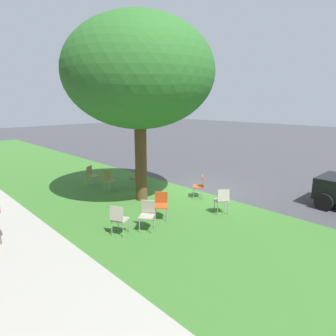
{
  "coord_description": "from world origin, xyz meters",
  "views": [
    {
      "loc": [
        -7.52,
        9.21,
        3.65
      ],
      "look_at": [
        0.89,
        1.14,
        1.0
      ],
      "focal_mm": 30.81,
      "sensor_mm": 36.0,
      "label": 1
    }
  ],
  "objects_px": {
    "chair_2": "(109,179)",
    "chair_6": "(137,177)",
    "chair_3": "(119,218)",
    "chair_4": "(222,199)",
    "chair_5": "(91,174)",
    "street_tree": "(139,73)",
    "chair_7": "(142,172)",
    "chair_8": "(200,185)",
    "chair_1": "(161,203)",
    "chair_0": "(147,213)"
  },
  "relations": [
    {
      "from": "chair_4",
      "to": "chair_5",
      "type": "xyz_separation_m",
      "value": [
        6.11,
        1.4,
        0.0
      ]
    },
    {
      "from": "chair_3",
      "to": "chair_6",
      "type": "xyz_separation_m",
      "value": [
        3.27,
        -3.16,
        0.0
      ]
    },
    {
      "from": "chair_0",
      "to": "chair_6",
      "type": "bearing_deg",
      "value": -33.68
    },
    {
      "from": "chair_1",
      "to": "chair_6",
      "type": "xyz_separation_m",
      "value": [
        3.22,
        -1.52,
        0.0
      ]
    },
    {
      "from": "chair_2",
      "to": "chair_8",
      "type": "bearing_deg",
      "value": -147.15
    },
    {
      "from": "chair_3",
      "to": "chair_7",
      "type": "relative_size",
      "value": 1.0
    },
    {
      "from": "street_tree",
      "to": "chair_1",
      "type": "relative_size",
      "value": 7.53
    },
    {
      "from": "chair_5",
      "to": "chair_4",
      "type": "bearing_deg",
      "value": -167.06
    },
    {
      "from": "chair_4",
      "to": "street_tree",
      "type": "bearing_deg",
      "value": 18.32
    },
    {
      "from": "chair_2",
      "to": "chair_4",
      "type": "distance_m",
      "value": 5.04
    },
    {
      "from": "chair_0",
      "to": "chair_3",
      "type": "distance_m",
      "value": 0.85
    },
    {
      "from": "street_tree",
      "to": "chair_3",
      "type": "relative_size",
      "value": 7.53
    },
    {
      "from": "street_tree",
      "to": "chair_5",
      "type": "height_order",
      "value": "street_tree"
    },
    {
      "from": "chair_3",
      "to": "chair_5",
      "type": "relative_size",
      "value": 1.0
    },
    {
      "from": "chair_2",
      "to": "chair_6",
      "type": "height_order",
      "value": "same"
    },
    {
      "from": "chair_3",
      "to": "chair_8",
      "type": "bearing_deg",
      "value": -82.27
    },
    {
      "from": "chair_2",
      "to": "chair_3",
      "type": "height_order",
      "value": "same"
    },
    {
      "from": "street_tree",
      "to": "chair_6",
      "type": "relative_size",
      "value": 7.53
    },
    {
      "from": "street_tree",
      "to": "chair_7",
      "type": "height_order",
      "value": "street_tree"
    },
    {
      "from": "chair_1",
      "to": "chair_5",
      "type": "xyz_separation_m",
      "value": [
        5.01,
        -0.34,
        0.0
      ]
    },
    {
      "from": "street_tree",
      "to": "chair_6",
      "type": "bearing_deg",
      "value": -30.93
    },
    {
      "from": "chair_1",
      "to": "chair_3",
      "type": "height_order",
      "value": "same"
    },
    {
      "from": "chair_0",
      "to": "chair_8",
      "type": "xyz_separation_m",
      "value": [
        0.84,
        -3.39,
        0.0
      ]
    },
    {
      "from": "chair_4",
      "to": "chair_3",
      "type": "bearing_deg",
      "value": 72.73
    },
    {
      "from": "chair_0",
      "to": "chair_6",
      "type": "relative_size",
      "value": 1.0
    },
    {
      "from": "chair_1",
      "to": "chair_4",
      "type": "relative_size",
      "value": 1.0
    },
    {
      "from": "chair_2",
      "to": "chair_5",
      "type": "distance_m",
      "value": 1.25
    },
    {
      "from": "street_tree",
      "to": "chair_1",
      "type": "xyz_separation_m",
      "value": [
        -1.92,
        0.74,
        -4.13
      ]
    },
    {
      "from": "chair_3",
      "to": "chair_7",
      "type": "height_order",
      "value": "same"
    },
    {
      "from": "street_tree",
      "to": "chair_2",
      "type": "xyz_separation_m",
      "value": [
        1.85,
        0.29,
        -4.13
      ]
    },
    {
      "from": "chair_3",
      "to": "chair_4",
      "type": "xyz_separation_m",
      "value": [
        -1.05,
        -3.39,
        0.0
      ]
    },
    {
      "from": "street_tree",
      "to": "chair_7",
      "type": "relative_size",
      "value": 7.53
    },
    {
      "from": "chair_0",
      "to": "chair_2",
      "type": "relative_size",
      "value": 1.0
    },
    {
      "from": "chair_1",
      "to": "chair_2",
      "type": "height_order",
      "value": "same"
    },
    {
      "from": "chair_5",
      "to": "chair_6",
      "type": "relative_size",
      "value": 1.0
    },
    {
      "from": "chair_2",
      "to": "chair_8",
      "type": "height_order",
      "value": "same"
    },
    {
      "from": "chair_5",
      "to": "chair_0",
      "type": "bearing_deg",
      "value": 167.52
    },
    {
      "from": "chair_4",
      "to": "chair_5",
      "type": "distance_m",
      "value": 6.27
    },
    {
      "from": "chair_6",
      "to": "chair_8",
      "type": "bearing_deg",
      "value": -159.13
    },
    {
      "from": "chair_8",
      "to": "chair_0",
      "type": "bearing_deg",
      "value": 103.99
    },
    {
      "from": "chair_0",
      "to": "chair_4",
      "type": "distance_m",
      "value": 2.7
    },
    {
      "from": "chair_2",
      "to": "chair_4",
      "type": "xyz_separation_m",
      "value": [
        -4.87,
        -1.29,
        0.0
      ]
    },
    {
      "from": "chair_6",
      "to": "chair_2",
      "type": "bearing_deg",
      "value": 62.74
    },
    {
      "from": "street_tree",
      "to": "chair_2",
      "type": "bearing_deg",
      "value": 8.99
    },
    {
      "from": "chair_3",
      "to": "chair_8",
      "type": "height_order",
      "value": "same"
    },
    {
      "from": "chair_8",
      "to": "chair_5",
      "type": "bearing_deg",
      "value": 26.19
    },
    {
      "from": "chair_4",
      "to": "chair_7",
      "type": "distance_m",
      "value": 4.81
    },
    {
      "from": "chair_3",
      "to": "chair_4",
      "type": "bearing_deg",
      "value": -107.27
    },
    {
      "from": "chair_0",
      "to": "chair_4",
      "type": "bearing_deg",
      "value": -106.78
    },
    {
      "from": "chair_1",
      "to": "chair_2",
      "type": "xyz_separation_m",
      "value": [
        3.77,
        -0.45,
        0.0
      ]
    }
  ]
}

